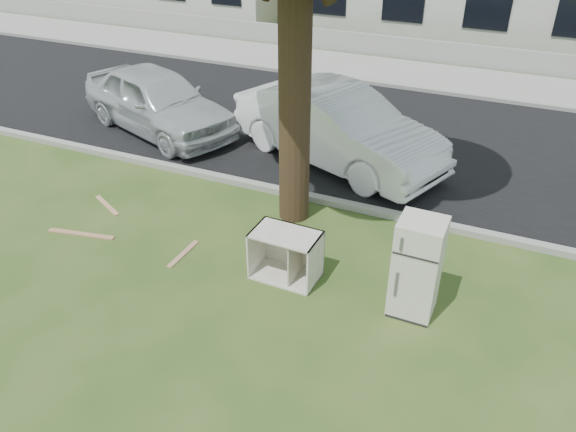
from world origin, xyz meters
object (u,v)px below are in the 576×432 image
at_px(cabinet, 286,255).
at_px(car_left, 158,100).
at_px(fridge, 417,267).
at_px(car_center, 337,127).

xyz_separation_m(cabinet, car_left, (-5.17, 4.09, 0.36)).
height_order(fridge, car_left, same).
distance_m(cabinet, car_left, 6.60).
bearing_deg(fridge, car_center, 123.09).
distance_m(fridge, car_left, 8.24).
bearing_deg(car_left, cabinet, -107.65).
distance_m(car_center, car_left, 4.51).
bearing_deg(car_left, car_center, -68.00).
distance_m(fridge, car_center, 4.95).
height_order(cabinet, car_center, car_center).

